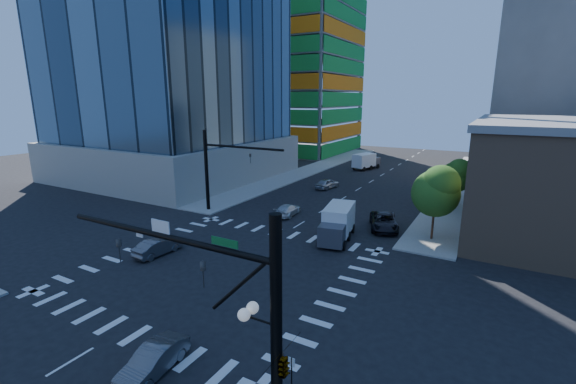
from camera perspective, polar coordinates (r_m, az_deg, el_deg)
The scene contains 17 objects.
ground at distance 29.94m, azimuth -9.33°, elevation -11.21°, with size 160.00×160.00×0.00m, color black.
road_markings at distance 29.94m, azimuth -9.33°, elevation -11.20°, with size 20.00×20.00×0.01m, color silver.
sidewalk_ne at distance 62.43m, azimuth 24.37°, elevation 1.00°, with size 5.00×60.00×0.15m, color gray.
sidewalk_nw at distance 69.00m, azimuth 3.30°, elevation 3.32°, with size 5.00×60.00×0.15m, color gray.
construction_building at distance 94.96m, azimuth 1.12°, elevation 21.06°, with size 25.16×34.50×70.60m.
signal_mast_se at distance 13.83m, azimuth -5.12°, elevation -19.32°, with size 10.51×2.48×9.00m.
signal_mast_nw at distance 43.00m, azimuth -10.52°, elevation 4.09°, with size 10.20×0.40×9.00m.
tree_south at distance 36.06m, azimuth 21.24°, elevation 0.22°, with size 4.16×4.16×6.82m.
tree_north at distance 47.86m, azimuth 23.69°, elevation 2.29°, with size 3.54×3.52×5.78m.
no_parking_sign at distance 17.65m, azimuth 0.53°, elevation -25.48°, with size 0.30×0.06×2.20m.
car_nb_right at distance 20.56m, azimuth -19.35°, elevation -22.48°, with size 1.37×3.94×1.30m, color #505155.
car_nb_far at distance 39.02m, azimuth 14.01°, elevation -4.25°, with size 2.50×5.43×1.51m, color black.
car_sb_near at distance 42.19m, azimuth -0.03°, elevation -2.65°, with size 1.75×4.29×1.25m, color white.
car_sb_mid at distance 55.00m, azimuth 5.83°, elevation 1.27°, with size 1.71×4.24×1.44m, color #B4B7BD.
car_sb_cross at distance 33.61m, azimuth -18.73°, elevation -7.67°, with size 1.45×4.16×1.37m, color #4A4A4F.
box_truck_near at distance 35.05m, azimuth 7.24°, elevation -5.04°, with size 3.43×6.03×2.98m.
box_truck_far at distance 71.18m, azimuth 11.60°, elevation 4.36°, with size 3.77×5.87×2.85m.
Camera 1 is at (17.28, -20.99, 12.55)m, focal length 24.00 mm.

